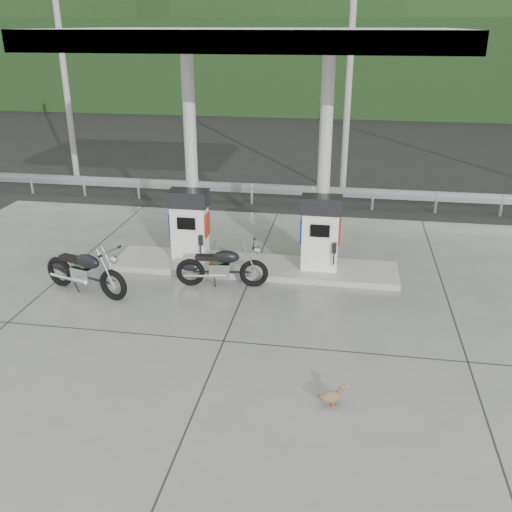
% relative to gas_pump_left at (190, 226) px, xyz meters
% --- Properties ---
extents(ground, '(160.00, 160.00, 0.00)m').
position_rel_gas_pump_left_xyz_m(ground, '(1.60, -2.50, -1.07)').
color(ground, black).
rests_on(ground, ground).
extents(forecourt_apron, '(18.00, 14.00, 0.02)m').
position_rel_gas_pump_left_xyz_m(forecourt_apron, '(1.60, -2.50, -1.06)').
color(forecourt_apron, slate).
rests_on(forecourt_apron, ground).
extents(pump_island, '(7.00, 1.40, 0.15)m').
position_rel_gas_pump_left_xyz_m(pump_island, '(1.60, 0.00, -0.98)').
color(pump_island, '#9B9990').
rests_on(pump_island, forecourt_apron).
extents(gas_pump_left, '(0.95, 0.55, 1.80)m').
position_rel_gas_pump_left_xyz_m(gas_pump_left, '(0.00, 0.00, 0.00)').
color(gas_pump_left, white).
rests_on(gas_pump_left, pump_island).
extents(gas_pump_right, '(0.95, 0.55, 1.80)m').
position_rel_gas_pump_left_xyz_m(gas_pump_right, '(3.20, 0.00, 0.00)').
color(gas_pump_right, white).
rests_on(gas_pump_right, pump_island).
extents(canopy_column_left, '(0.30, 0.30, 5.00)m').
position_rel_gas_pump_left_xyz_m(canopy_column_left, '(0.00, 0.40, 1.60)').
color(canopy_column_left, silver).
rests_on(canopy_column_left, pump_island).
extents(canopy_column_right, '(0.30, 0.30, 5.00)m').
position_rel_gas_pump_left_xyz_m(canopy_column_right, '(3.20, 0.40, 1.60)').
color(canopy_column_right, silver).
rests_on(canopy_column_right, pump_island).
extents(canopy_roof, '(8.50, 5.00, 0.40)m').
position_rel_gas_pump_left_xyz_m(canopy_roof, '(1.60, 0.00, 4.30)').
color(canopy_roof, silver).
rests_on(canopy_roof, canopy_column_left).
extents(guardrail, '(26.00, 0.16, 1.42)m').
position_rel_gas_pump_left_xyz_m(guardrail, '(1.60, 5.50, -0.36)').
color(guardrail, '#A3A6AB').
rests_on(guardrail, ground).
extents(road, '(60.00, 7.00, 0.01)m').
position_rel_gas_pump_left_xyz_m(road, '(1.60, 9.00, -1.07)').
color(road, black).
rests_on(road, ground).
extents(utility_pole_a, '(0.22, 0.22, 8.00)m').
position_rel_gas_pump_left_xyz_m(utility_pole_a, '(-6.40, 7.00, 2.93)').
color(utility_pole_a, gray).
rests_on(utility_pole_a, ground).
extents(utility_pole_b, '(0.22, 0.22, 8.00)m').
position_rel_gas_pump_left_xyz_m(utility_pole_b, '(3.60, 7.00, 2.93)').
color(utility_pole_b, gray).
rests_on(utility_pole_b, ground).
extents(tree_band, '(80.00, 6.00, 6.00)m').
position_rel_gas_pump_left_xyz_m(tree_band, '(1.60, 27.50, 1.93)').
color(tree_band, black).
rests_on(tree_band, ground).
extents(forested_hills, '(100.00, 40.00, 140.00)m').
position_rel_gas_pump_left_xyz_m(forested_hills, '(1.60, 57.50, -1.07)').
color(forested_hills, black).
rests_on(forested_hills, ground).
extents(motorcycle_left, '(2.24, 1.30, 1.01)m').
position_rel_gas_pump_left_xyz_m(motorcycle_left, '(-1.91, -1.90, -0.54)').
color(motorcycle_left, black).
rests_on(motorcycle_left, forecourt_apron).
extents(motorcycle_right, '(2.05, 0.87, 0.94)m').
position_rel_gas_pump_left_xyz_m(motorcycle_right, '(1.03, -1.05, -0.58)').
color(motorcycle_right, black).
rests_on(motorcycle_right, forecourt_apron).
extents(duck, '(0.47, 0.28, 0.32)m').
position_rel_gas_pump_left_xyz_m(duck, '(3.72, -5.17, -0.89)').
color(duck, brown).
rests_on(duck, forecourt_apron).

